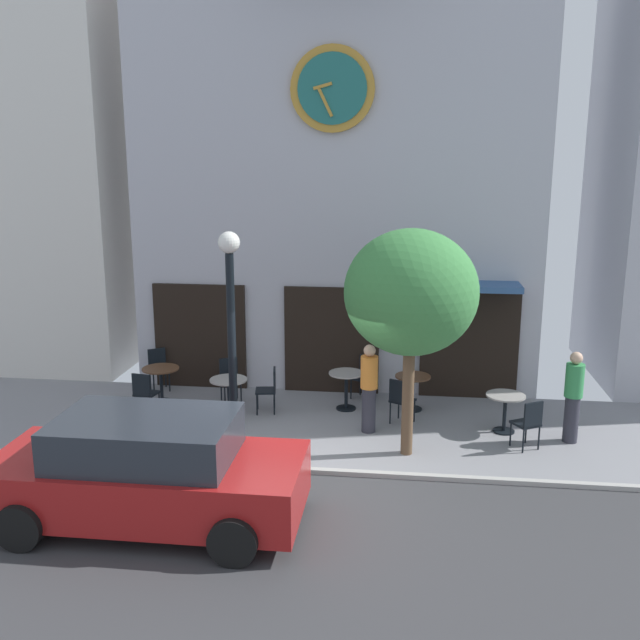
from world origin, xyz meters
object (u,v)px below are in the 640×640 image
(street_lamp, at_px, (232,344))
(cafe_chair_facing_street, at_px, (230,376))
(cafe_chair_curbside, at_px, (365,373))
(cafe_table_leftmost, at_px, (161,377))
(street_tree, at_px, (411,293))
(pedestrian_orange, at_px, (369,387))
(cafe_table_rightmost, at_px, (505,405))
(cafe_chair_near_lamp, at_px, (270,387))
(cafe_chair_by_entrance, at_px, (144,391))
(cafe_table_center, at_px, (346,383))
(parked_car_red, at_px, (148,471))
(cafe_chair_under_awning, at_px, (401,398))
(cafe_chair_mid_row, at_px, (529,421))
(cafe_table_near_curb, at_px, (229,389))
(cafe_chair_outer, at_px, (158,366))
(cafe_table_near_door, at_px, (413,386))
(pedestrian_green, at_px, (573,396))

(street_lamp, height_order, cafe_chair_facing_street, street_lamp)
(cafe_chair_curbside, bearing_deg, cafe_table_leftmost, -168.99)
(street_tree, height_order, pedestrian_orange, street_tree)
(cafe_table_rightmost, bearing_deg, street_lamp, -162.41)
(cafe_chair_near_lamp, distance_m, cafe_chair_by_entrance, 2.45)
(street_lamp, xyz_separation_m, street_tree, (2.95, 0.30, 0.87))
(cafe_chair_facing_street, height_order, pedestrian_orange, pedestrian_orange)
(cafe_table_center, xyz_separation_m, parked_car_red, (-2.33, -4.86, 0.22))
(cafe_chair_under_awning, bearing_deg, cafe_chair_mid_row, -22.89)
(street_lamp, bearing_deg, cafe_table_leftmost, 132.51)
(cafe_table_near_curb, height_order, cafe_chair_by_entrance, cafe_chair_by_entrance)
(street_tree, distance_m, cafe_table_center, 3.30)
(cafe_chair_near_lamp, height_order, parked_car_red, parked_car_red)
(cafe_table_near_curb, height_order, cafe_chair_facing_street, cafe_chair_facing_street)
(cafe_chair_outer, height_order, cafe_chair_under_awning, same)
(street_tree, height_order, cafe_chair_outer, street_tree)
(cafe_chair_by_entrance, bearing_deg, parked_car_red, -68.61)
(street_lamp, distance_m, cafe_chair_curbside, 3.99)
(cafe_table_rightmost, height_order, parked_car_red, parked_car_red)
(cafe_table_leftmost, relative_size, parked_car_red, 0.18)
(cafe_table_center, xyz_separation_m, cafe_table_rightmost, (3.02, -0.86, -0.03))
(street_tree, xyz_separation_m, cafe_chair_near_lamp, (-2.72, 1.70, -2.28))
(cafe_table_near_door, distance_m, cafe_chair_near_lamp, 2.86)
(cafe_table_near_curb, bearing_deg, parked_car_red, -91.01)
(street_lamp, height_order, cafe_chair_mid_row, street_lamp)
(cafe_table_rightmost, relative_size, cafe_chair_curbside, 0.80)
(street_tree, bearing_deg, pedestrian_green, 16.82)
(cafe_table_center, bearing_deg, pedestrian_green, -15.97)
(cafe_table_near_curb, xyz_separation_m, cafe_chair_near_lamp, (0.76, 0.27, -0.01))
(cafe_table_center, distance_m, parked_car_red, 5.39)
(cafe_table_leftmost, xyz_separation_m, cafe_table_rightmost, (6.85, -0.80, -0.03))
(street_lamp, height_order, cafe_table_rightmost, street_lamp)
(cafe_table_center, xyz_separation_m, pedestrian_orange, (0.52, -1.14, 0.32))
(cafe_table_leftmost, xyz_separation_m, cafe_table_center, (3.84, 0.06, 0.00))
(cafe_chair_under_awning, bearing_deg, cafe_table_rightmost, -4.66)
(cafe_chair_near_lamp, distance_m, pedestrian_green, 5.70)
(street_lamp, distance_m, cafe_chair_mid_row, 5.29)
(cafe_table_near_door, xyz_separation_m, cafe_chair_curbside, (-1.00, 0.63, 0.02))
(street_tree, relative_size, cafe_chair_facing_street, 4.31)
(street_tree, xyz_separation_m, pedestrian_orange, (-0.71, 0.92, -1.95))
(cafe_table_near_curb, xyz_separation_m, cafe_chair_facing_street, (-0.19, 0.83, -0.01))
(cafe_table_rightmost, height_order, cafe_chair_under_awning, cafe_chair_under_awning)
(cafe_chair_under_awning, xyz_separation_m, cafe_chair_mid_row, (2.22, -0.94, 0.00))
(cafe_table_leftmost, xyz_separation_m, cafe_chair_facing_street, (1.39, 0.26, -0.01))
(cafe_chair_under_awning, bearing_deg, cafe_chair_outer, 164.73)
(cafe_chair_facing_street, height_order, pedestrian_green, pedestrian_green)
(cafe_chair_facing_street, bearing_deg, cafe_chair_by_entrance, -142.16)
(cafe_chair_under_awning, distance_m, pedestrian_orange, 0.80)
(cafe_table_near_curb, distance_m, pedestrian_orange, 2.84)
(cafe_chair_by_entrance, bearing_deg, cafe_chair_under_awning, 2.43)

